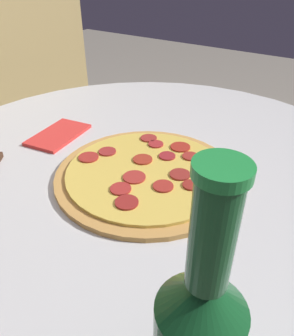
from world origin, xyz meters
TOP-DOWN VIEW (x-y plane):
  - table at (0.00, 0.00)m, footprint 1.08×1.08m
  - pizza at (-0.03, -0.02)m, footprint 0.36×0.36m
  - napkin at (-0.01, 0.25)m, footprint 0.16×0.11m

SIDE VIEW (x-z plane):
  - table at x=0.00m, z-range 0.20..0.92m
  - napkin at x=-0.01m, z-range 0.72..0.72m
  - pizza at x=-0.03m, z-range 0.71..0.73m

